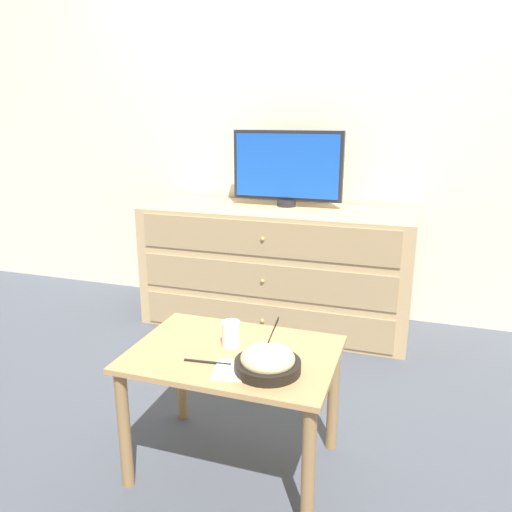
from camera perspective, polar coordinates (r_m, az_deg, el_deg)
ground_plane at (r=3.55m, az=4.24°, el=-5.69°), size 12.00×12.00×0.00m
wall_back at (r=3.33m, az=4.82°, el=15.77°), size 12.00×0.05×2.60m
dresser at (r=3.15m, az=2.34°, el=-1.28°), size 1.65×0.59×0.75m
tv at (r=3.11m, az=3.60°, el=10.11°), size 0.69×0.12×0.46m
coffee_table at (r=1.87m, az=-2.54°, el=-13.19°), size 0.74×0.52×0.48m
takeout_bowl at (r=1.69m, az=1.34°, el=-11.95°), size 0.22×0.22×0.18m
drink_cup at (r=1.85m, az=-2.87°, el=-9.06°), size 0.07×0.07×0.10m
napkin at (r=1.70m, az=-2.32°, el=-12.89°), size 0.17×0.17×0.00m
knife at (r=1.76m, az=-5.57°, el=-11.99°), size 0.17×0.03×0.01m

